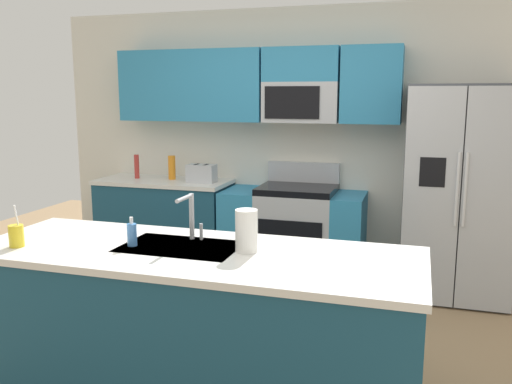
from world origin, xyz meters
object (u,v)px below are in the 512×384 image
refrigerator (457,193)px  toaster (202,173)px  drink_cup_yellow (16,236)px  sink_faucet (191,213)px  bottle_orange (172,168)px  pepper_mill (137,167)px  range_oven (293,232)px  paper_towel_roll (246,231)px  soap_dispenser (132,234)px

refrigerator → toaster: size_ratio=6.61×
drink_cup_yellow → sink_faucet: bearing=25.2°
bottle_orange → sink_faucet: (1.15, -2.12, 0.05)m
bottle_orange → pepper_mill: bearing=-173.6°
refrigerator → sink_faucet: bearing=-128.9°
toaster → bottle_orange: bottle_orange is taller
range_oven → bottle_orange: size_ratio=5.55×
bottle_orange → paper_towel_roll: bearing=-55.7°
paper_towel_roll → sink_faucet: bearing=160.9°
paper_towel_roll → range_oven: bearing=96.3°
drink_cup_yellow → soap_dispenser: bearing=18.8°
pepper_mill → drink_cup_yellow: (0.63, -2.50, -0.06)m
sink_faucet → paper_towel_roll: (0.39, -0.14, -0.05)m
pepper_mill → paper_towel_roll: pepper_mill is taller
refrigerator → pepper_mill: 3.15m
pepper_mill → soap_dispenser: pepper_mill is taller
range_oven → paper_towel_roll: size_ratio=5.67×
toaster → pepper_mill: size_ratio=1.13×
refrigerator → pepper_mill: size_ratio=7.47×
refrigerator → drink_cup_yellow: refrigerator is taller
refrigerator → pepper_mill: (-3.15, 0.07, 0.10)m
range_oven → drink_cup_yellow: (-1.05, -2.50, 0.52)m
range_oven → toaster: (-0.93, -0.05, 0.55)m
toaster → sink_faucet: size_ratio=0.99×
range_oven → paper_towel_roll: 2.30m
toaster → soap_dispenser: (0.50, -2.24, -0.02)m
pepper_mill → range_oven: bearing=0.1°
bottle_orange → sink_faucet: sink_faucet is taller
sink_faucet → soap_dispenser: sink_faucet is taller
pepper_mill → sink_faucet: (1.53, -2.08, 0.04)m
toaster → soap_dispenser: toaster is taller
pepper_mill → toaster: bearing=-3.8°
refrigerator → paper_towel_roll: (-1.23, -2.14, 0.09)m
soap_dispenser → range_oven: bearing=79.4°
toaster → sink_faucet: sink_faucet is taller
range_oven → soap_dispenser: (-0.43, -2.29, 0.53)m
drink_cup_yellow → paper_towel_roll: size_ratio=1.03×
toaster → paper_towel_roll: size_ratio=1.17×
toaster → paper_towel_roll: paper_towel_roll is taller
sink_faucet → drink_cup_yellow: 1.00m
refrigerator → soap_dispenser: (-1.90, -2.22, 0.04)m
bottle_orange → drink_cup_yellow: (0.25, -2.54, -0.06)m
range_oven → refrigerator: (1.47, -0.07, 0.48)m
sink_faucet → soap_dispenser: size_ratio=1.66×
sink_faucet → drink_cup_yellow: sink_faucet is taller
range_oven → soap_dispenser: size_ratio=8.00×
toaster → soap_dispenser: bearing=-77.4°
paper_towel_roll → toaster: bearing=118.5°
refrigerator → sink_faucet: size_ratio=6.56×
paper_towel_roll → soap_dispenser: bearing=-173.7°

